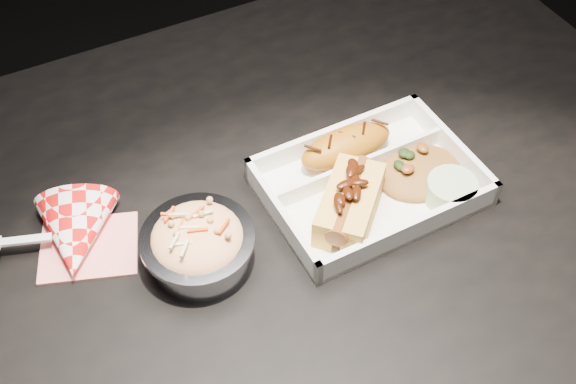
{
  "coord_description": "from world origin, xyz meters",
  "views": [
    {
      "loc": [
        -0.21,
        -0.49,
        1.42
      ],
      "look_at": [
        0.04,
        -0.03,
        0.81
      ],
      "focal_mm": 45.0,
      "sensor_mm": 36.0,
      "label": 1
    }
  ],
  "objects_px": {
    "dining_table": "(254,264)",
    "food_tray": "(369,186)",
    "fried_pastry": "(346,146)",
    "napkin_fork": "(75,237)",
    "foil_coleslaw_cup": "(198,243)",
    "hotdog": "(350,202)"
  },
  "relations": [
    {
      "from": "dining_table",
      "to": "napkin_fork",
      "type": "height_order",
      "value": "napkin_fork"
    },
    {
      "from": "hotdog",
      "to": "napkin_fork",
      "type": "relative_size",
      "value": 0.7
    },
    {
      "from": "dining_table",
      "to": "food_tray",
      "type": "relative_size",
      "value": 4.75
    },
    {
      "from": "food_tray",
      "to": "napkin_fork",
      "type": "relative_size",
      "value": 1.45
    },
    {
      "from": "dining_table",
      "to": "fried_pastry",
      "type": "height_order",
      "value": "fried_pastry"
    },
    {
      "from": "fried_pastry",
      "to": "hotdog",
      "type": "relative_size",
      "value": 1.02
    },
    {
      "from": "fried_pastry",
      "to": "hotdog",
      "type": "height_order",
      "value": "hotdog"
    },
    {
      "from": "food_tray",
      "to": "dining_table",
      "type": "bearing_deg",
      "value": 169.56
    },
    {
      "from": "foil_coleslaw_cup",
      "to": "napkin_fork",
      "type": "xyz_separation_m",
      "value": [
        -0.12,
        0.08,
        -0.02
      ]
    },
    {
      "from": "fried_pastry",
      "to": "foil_coleslaw_cup",
      "type": "distance_m",
      "value": 0.23
    },
    {
      "from": "food_tray",
      "to": "foil_coleslaw_cup",
      "type": "height_order",
      "value": "foil_coleslaw_cup"
    },
    {
      "from": "dining_table",
      "to": "foil_coleslaw_cup",
      "type": "xyz_separation_m",
      "value": [
        -0.08,
        -0.03,
        0.12
      ]
    },
    {
      "from": "food_tray",
      "to": "fried_pastry",
      "type": "height_order",
      "value": "fried_pastry"
    },
    {
      "from": "dining_table",
      "to": "napkin_fork",
      "type": "xyz_separation_m",
      "value": [
        -0.19,
        0.06,
        0.11
      ]
    },
    {
      "from": "dining_table",
      "to": "food_tray",
      "type": "bearing_deg",
      "value": -9.67
    },
    {
      "from": "fried_pastry",
      "to": "napkin_fork",
      "type": "relative_size",
      "value": 0.72
    },
    {
      "from": "fried_pastry",
      "to": "napkin_fork",
      "type": "distance_m",
      "value": 0.34
    },
    {
      "from": "hotdog",
      "to": "foil_coleslaw_cup",
      "type": "relative_size",
      "value": 0.96
    },
    {
      "from": "foil_coleslaw_cup",
      "to": "dining_table",
      "type": "bearing_deg",
      "value": 19.19
    },
    {
      "from": "dining_table",
      "to": "food_tray",
      "type": "height_order",
      "value": "food_tray"
    },
    {
      "from": "fried_pastry",
      "to": "foil_coleslaw_cup",
      "type": "bearing_deg",
      "value": -165.74
    },
    {
      "from": "food_tray",
      "to": "foil_coleslaw_cup",
      "type": "relative_size",
      "value": 1.99
    }
  ]
}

